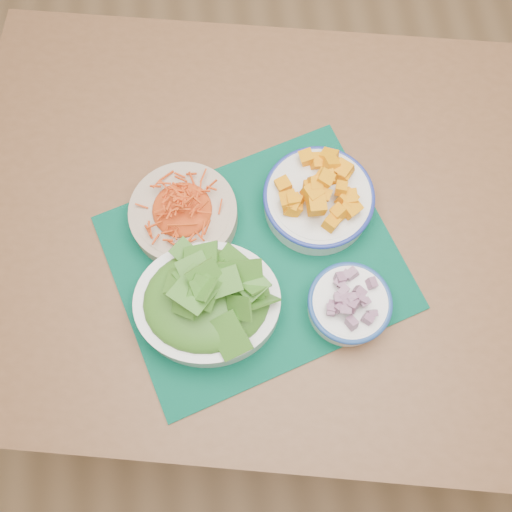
{
  "coord_description": "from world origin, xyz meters",
  "views": [
    {
      "loc": [
        -0.06,
        -0.61,
        1.72
      ],
      "look_at": [
        -0.02,
        -0.3,
        0.78
      ],
      "focal_mm": 40.0,
      "sensor_mm": 36.0,
      "label": 1
    }
  ],
  "objects_px": {
    "placemat": "(256,262)",
    "squash_bowl": "(319,197)",
    "table": "(301,240)",
    "carrot_bowl": "(183,213)",
    "lettuce_bowl": "(207,300)",
    "onion_bowl": "(349,304)"
  },
  "relations": [
    {
      "from": "table",
      "to": "onion_bowl",
      "type": "height_order",
      "value": "onion_bowl"
    },
    {
      "from": "squash_bowl",
      "to": "onion_bowl",
      "type": "height_order",
      "value": "squash_bowl"
    },
    {
      "from": "onion_bowl",
      "to": "squash_bowl",
      "type": "bearing_deg",
      "value": 96.89
    },
    {
      "from": "carrot_bowl",
      "to": "onion_bowl",
      "type": "xyz_separation_m",
      "value": [
        0.27,
        -0.2,
        0.0
      ]
    },
    {
      "from": "placemat",
      "to": "lettuce_bowl",
      "type": "xyz_separation_m",
      "value": [
        -0.09,
        -0.08,
        0.06
      ]
    },
    {
      "from": "table",
      "to": "squash_bowl",
      "type": "height_order",
      "value": "squash_bowl"
    },
    {
      "from": "table",
      "to": "lettuce_bowl",
      "type": "distance_m",
      "value": 0.28
    },
    {
      "from": "table",
      "to": "lettuce_bowl",
      "type": "relative_size",
      "value": 5.61
    },
    {
      "from": "placemat",
      "to": "onion_bowl",
      "type": "distance_m",
      "value": 0.18
    },
    {
      "from": "squash_bowl",
      "to": "onion_bowl",
      "type": "distance_m",
      "value": 0.2
    },
    {
      "from": "placemat",
      "to": "squash_bowl",
      "type": "relative_size",
      "value": 2.15
    },
    {
      "from": "carrot_bowl",
      "to": "onion_bowl",
      "type": "distance_m",
      "value": 0.33
    },
    {
      "from": "squash_bowl",
      "to": "lettuce_bowl",
      "type": "height_order",
      "value": "lettuce_bowl"
    },
    {
      "from": "lettuce_bowl",
      "to": "onion_bowl",
      "type": "relative_size",
      "value": 1.49
    },
    {
      "from": "table",
      "to": "onion_bowl",
      "type": "distance_m",
      "value": 0.22
    },
    {
      "from": "lettuce_bowl",
      "to": "onion_bowl",
      "type": "xyz_separation_m",
      "value": [
        0.24,
        -0.03,
        -0.02
      ]
    },
    {
      "from": "placemat",
      "to": "lettuce_bowl",
      "type": "height_order",
      "value": "lettuce_bowl"
    },
    {
      "from": "placemat",
      "to": "lettuce_bowl",
      "type": "relative_size",
      "value": 1.9
    },
    {
      "from": "table",
      "to": "lettuce_bowl",
      "type": "height_order",
      "value": "lettuce_bowl"
    },
    {
      "from": "lettuce_bowl",
      "to": "onion_bowl",
      "type": "bearing_deg",
      "value": -3.41
    },
    {
      "from": "placemat",
      "to": "table",
      "type": "bearing_deg",
      "value": 16.53
    },
    {
      "from": "carrot_bowl",
      "to": "placemat",
      "type": "bearing_deg",
      "value": -38.11
    }
  ]
}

